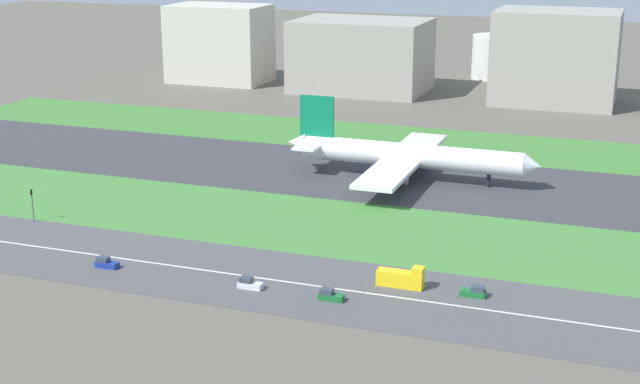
{
  "coord_description": "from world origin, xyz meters",
  "views": [
    {
      "loc": [
        71.92,
        -214.42,
        63.06
      ],
      "look_at": [
        7.28,
        -36.5,
        6.0
      ],
      "focal_mm": 51.1,
      "sensor_mm": 36.0,
      "label": 1
    }
  ],
  "objects_px": {
    "car_1": "(330,295)",
    "hangar_building": "(361,55)",
    "car_4": "(474,292)",
    "fuel_tank_centre": "(557,64)",
    "car_3": "(106,263)",
    "traffic_light": "(32,203)",
    "airliner": "(404,155)",
    "terminal_building": "(220,44)",
    "car_0": "(249,284)",
    "fuel_tank_west": "(495,57)",
    "truck_0": "(402,278)",
    "office_tower": "(556,57)"
  },
  "relations": [
    {
      "from": "car_1",
      "to": "hangar_building",
      "type": "relative_size",
      "value": 0.09
    },
    {
      "from": "car_4",
      "to": "fuel_tank_centre",
      "type": "bearing_deg",
      "value": 92.51
    },
    {
      "from": "car_3",
      "to": "traffic_light",
      "type": "bearing_deg",
      "value": -31.2
    },
    {
      "from": "airliner",
      "to": "terminal_building",
      "type": "xyz_separation_m",
      "value": [
        -106.53,
        114.0,
        8.94
      ]
    },
    {
      "from": "car_4",
      "to": "hangar_building",
      "type": "bearing_deg",
      "value": 113.2
    },
    {
      "from": "car_0",
      "to": "fuel_tank_west",
      "type": "xyz_separation_m",
      "value": [
        3.41,
        237.0,
        7.89
      ]
    },
    {
      "from": "car_4",
      "to": "truck_0",
      "type": "xyz_separation_m",
      "value": [
        -13.01,
        -0.0,
        0.75
      ]
    },
    {
      "from": "fuel_tank_west",
      "to": "car_3",
      "type": "bearing_deg",
      "value": -97.89
    },
    {
      "from": "car_3",
      "to": "fuel_tank_centre",
      "type": "bearing_deg",
      "value": -103.69
    },
    {
      "from": "car_0",
      "to": "fuel_tank_west",
      "type": "height_order",
      "value": "fuel_tank_west"
    },
    {
      "from": "fuel_tank_centre",
      "to": "car_1",
      "type": "bearing_deg",
      "value": -93.16
    },
    {
      "from": "office_tower",
      "to": "car_4",
      "type": "bearing_deg",
      "value": -87.96
    },
    {
      "from": "airliner",
      "to": "hangar_building",
      "type": "xyz_separation_m",
      "value": [
        -47.28,
        114.0,
        7.13
      ]
    },
    {
      "from": "car_3",
      "to": "fuel_tank_centre",
      "type": "xyz_separation_m",
      "value": [
        57.73,
        237.0,
        6.23
      ]
    },
    {
      "from": "truck_0",
      "to": "terminal_building",
      "type": "distance_m",
      "value": 220.76
    },
    {
      "from": "car_0",
      "to": "terminal_building",
      "type": "height_order",
      "value": "terminal_building"
    },
    {
      "from": "terminal_building",
      "to": "fuel_tank_west",
      "type": "relative_size",
      "value": 2.02
    },
    {
      "from": "car_3",
      "to": "traffic_light",
      "type": "xyz_separation_m",
      "value": [
        -29.71,
        17.99,
        3.37
      ]
    },
    {
      "from": "fuel_tank_centre",
      "to": "hangar_building",
      "type": "bearing_deg",
      "value": -146.51
    },
    {
      "from": "office_tower",
      "to": "fuel_tank_west",
      "type": "distance_m",
      "value": 53.71
    },
    {
      "from": "car_1",
      "to": "car_0",
      "type": "bearing_deg",
      "value": 0.0
    },
    {
      "from": "terminal_building",
      "to": "car_1",
      "type": "bearing_deg",
      "value": -59.26
    },
    {
      "from": "car_0",
      "to": "office_tower",
      "type": "distance_m",
      "value": 195.21
    },
    {
      "from": "car_3",
      "to": "fuel_tank_west",
      "type": "distance_m",
      "value": 239.4
    },
    {
      "from": "car_4",
      "to": "hangar_building",
      "type": "relative_size",
      "value": 0.09
    },
    {
      "from": "car_3",
      "to": "car_4",
      "type": "xyz_separation_m",
      "value": [
        67.7,
        10.0,
        0.0
      ]
    },
    {
      "from": "car_1",
      "to": "office_tower",
      "type": "bearing_deg",
      "value": -94.93
    },
    {
      "from": "office_tower",
      "to": "fuel_tank_west",
      "type": "relative_size",
      "value": 2.24
    },
    {
      "from": "car_4",
      "to": "hangar_building",
      "type": "xyz_separation_m",
      "value": [
        -77.99,
        182.0,
        12.44
      ]
    },
    {
      "from": "car_4",
      "to": "fuel_tank_west",
      "type": "relative_size",
      "value": 0.23
    },
    {
      "from": "airliner",
      "to": "truck_0",
      "type": "height_order",
      "value": "airliner"
    },
    {
      "from": "truck_0",
      "to": "airliner",
      "type": "bearing_deg",
      "value": 104.58
    },
    {
      "from": "office_tower",
      "to": "fuel_tank_centre",
      "type": "xyz_separation_m",
      "value": [
        -3.48,
        45.0,
        -9.12
      ]
    },
    {
      "from": "car_4",
      "to": "hangar_building",
      "type": "distance_m",
      "value": 198.4
    },
    {
      "from": "car_4",
      "to": "car_0",
      "type": "height_order",
      "value": "same"
    },
    {
      "from": "truck_0",
      "to": "terminal_building",
      "type": "height_order",
      "value": "terminal_building"
    },
    {
      "from": "truck_0",
      "to": "fuel_tank_west",
      "type": "height_order",
      "value": "fuel_tank_west"
    },
    {
      "from": "car_0",
      "to": "car_3",
      "type": "bearing_deg",
      "value": 0.0
    },
    {
      "from": "traffic_light",
      "to": "truck_0",
      "type": "bearing_deg",
      "value": -5.41
    },
    {
      "from": "car_1",
      "to": "fuel_tank_centre",
      "type": "relative_size",
      "value": 0.2
    },
    {
      "from": "car_1",
      "to": "car_4",
      "type": "relative_size",
      "value": 1.0
    },
    {
      "from": "airliner",
      "to": "car_0",
      "type": "relative_size",
      "value": 14.77
    },
    {
      "from": "car_3",
      "to": "truck_0",
      "type": "distance_m",
      "value": 55.6
    },
    {
      "from": "car_0",
      "to": "car_1",
      "type": "bearing_deg",
      "value": -180.0
    },
    {
      "from": "car_4",
      "to": "fuel_tank_west",
      "type": "height_order",
      "value": "fuel_tank_west"
    },
    {
      "from": "terminal_building",
      "to": "hangar_building",
      "type": "distance_m",
      "value": 59.28
    },
    {
      "from": "hangar_building",
      "to": "fuel_tank_centre",
      "type": "relative_size",
      "value": 2.27
    },
    {
      "from": "fuel_tank_centre",
      "to": "airliner",
      "type": "bearing_deg",
      "value": -97.43
    },
    {
      "from": "office_tower",
      "to": "traffic_light",
      "type": "bearing_deg",
      "value": -117.59
    },
    {
      "from": "airliner",
      "to": "terminal_building",
      "type": "distance_m",
      "value": 156.28
    }
  ]
}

